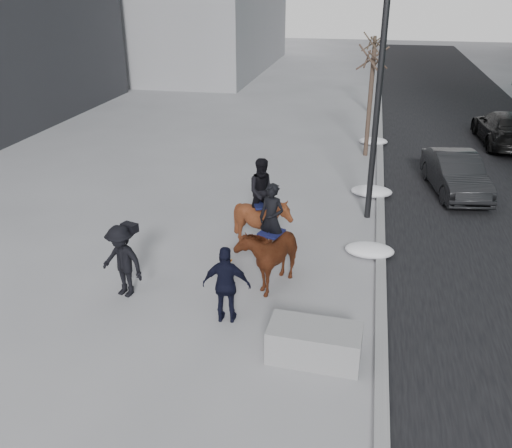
% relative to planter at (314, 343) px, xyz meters
% --- Properties ---
extents(ground, '(120.00, 120.00, 0.00)m').
position_rel_planter_xyz_m(ground, '(-1.71, 1.53, -0.35)').
color(ground, gray).
rests_on(ground, ground).
extents(road, '(8.00, 90.00, 0.01)m').
position_rel_planter_xyz_m(road, '(5.29, 11.53, -0.35)').
color(road, black).
rests_on(road, ground).
extents(curb, '(0.25, 90.00, 0.12)m').
position_rel_planter_xyz_m(curb, '(1.29, 11.53, -0.29)').
color(curb, gray).
rests_on(curb, ground).
extents(planter, '(1.81, 0.97, 0.71)m').
position_rel_planter_xyz_m(planter, '(0.00, 0.00, 0.00)').
color(planter, gray).
rests_on(planter, ground).
extents(car_near, '(2.07, 4.31, 1.36)m').
position_rel_planter_xyz_m(car_near, '(3.75, 9.94, 0.33)').
color(car_near, black).
rests_on(car_near, ground).
extents(car_far, '(2.26, 5.19, 1.49)m').
position_rel_planter_xyz_m(car_far, '(6.62, 16.56, 0.39)').
color(car_far, black).
rests_on(car_far, ground).
extents(tree_near, '(1.20, 1.20, 4.73)m').
position_rel_planter_xyz_m(tree_near, '(0.69, 13.71, 2.01)').
color(tree_near, '#33231E').
rests_on(tree_near, ground).
extents(tree_far, '(1.20, 1.20, 4.46)m').
position_rel_planter_xyz_m(tree_far, '(0.69, 21.75, 1.88)').
color(tree_far, '#3B2F23').
rests_on(tree_far, ground).
extents(mounted_left, '(1.46, 2.10, 2.48)m').
position_rel_planter_xyz_m(mounted_left, '(-1.35, 2.68, 0.57)').
color(mounted_left, '#522110').
rests_on(mounted_left, ground).
extents(mounted_right, '(1.81, 1.91, 2.59)m').
position_rel_planter_xyz_m(mounted_right, '(-1.84, 4.20, 0.68)').
color(mounted_right, '#45200D').
rests_on(mounted_right, ground).
extents(feeder, '(1.06, 0.90, 1.75)m').
position_rel_planter_xyz_m(feeder, '(-1.97, 0.91, 0.52)').
color(feeder, black).
rests_on(feeder, ground).
extents(camera_crew, '(1.28, 0.97, 1.75)m').
position_rel_planter_xyz_m(camera_crew, '(-4.56, 1.45, 0.53)').
color(camera_crew, black).
rests_on(camera_crew, ground).
extents(lamppost, '(0.25, 0.80, 9.09)m').
position_rel_planter_xyz_m(lamppost, '(0.89, 7.17, 4.64)').
color(lamppost, black).
rests_on(lamppost, ground).
extents(snow_piles, '(1.37, 11.62, 0.35)m').
position_rel_planter_xyz_m(snow_piles, '(0.99, 9.43, -0.19)').
color(snow_piles, white).
rests_on(snow_piles, ground).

